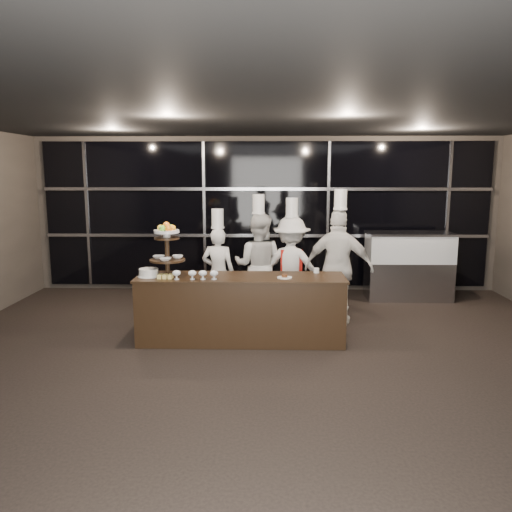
{
  "coord_description": "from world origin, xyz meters",
  "views": [
    {
      "loc": [
        0.03,
        -4.77,
        2.32
      ],
      "look_at": [
        -0.13,
        2.18,
        1.15
      ],
      "focal_mm": 35.0,
      "sensor_mm": 36.0,
      "label": 1
    }
  ],
  "objects_px": {
    "display_stand": "(167,246)",
    "layer_cake": "(149,273)",
    "display_case": "(409,262)",
    "chef_d": "(339,267)",
    "chef_c": "(291,267)",
    "buffet_counter": "(241,308)",
    "chef_b": "(259,265)",
    "chef_a": "(218,271)"
  },
  "relations": [
    {
      "from": "layer_cake",
      "to": "chef_a",
      "type": "bearing_deg",
      "value": 55.12
    },
    {
      "from": "chef_a",
      "to": "chef_b",
      "type": "distance_m",
      "value": 0.65
    },
    {
      "from": "display_case",
      "to": "display_stand",
      "type": "bearing_deg",
      "value": -148.58
    },
    {
      "from": "display_case",
      "to": "chef_a",
      "type": "distance_m",
      "value": 3.61
    },
    {
      "from": "display_stand",
      "to": "chef_a",
      "type": "distance_m",
      "value": 1.4
    },
    {
      "from": "layer_cake",
      "to": "chef_b",
      "type": "distance_m",
      "value": 1.95
    },
    {
      "from": "display_case",
      "to": "chef_c",
      "type": "bearing_deg",
      "value": -151.74
    },
    {
      "from": "display_case",
      "to": "chef_d",
      "type": "height_order",
      "value": "chef_d"
    },
    {
      "from": "buffet_counter",
      "to": "chef_c",
      "type": "xyz_separation_m",
      "value": [
        0.74,
        1.23,
        0.36
      ]
    },
    {
      "from": "display_stand",
      "to": "chef_b",
      "type": "distance_m",
      "value": 1.79
    },
    {
      "from": "layer_cake",
      "to": "chef_d",
      "type": "xyz_separation_m",
      "value": [
        2.69,
        0.86,
        -0.07
      ]
    },
    {
      "from": "buffet_counter",
      "to": "chef_b",
      "type": "xyz_separation_m",
      "value": [
        0.22,
        1.22,
        0.39
      ]
    },
    {
      "from": "layer_cake",
      "to": "chef_b",
      "type": "xyz_separation_m",
      "value": [
        1.47,
        1.27,
        -0.12
      ]
    },
    {
      "from": "layer_cake",
      "to": "chef_a",
      "type": "height_order",
      "value": "chef_a"
    },
    {
      "from": "display_case",
      "to": "chef_b",
      "type": "bearing_deg",
      "value": -156.43
    },
    {
      "from": "chef_a",
      "to": "chef_d",
      "type": "height_order",
      "value": "chef_d"
    },
    {
      "from": "display_stand",
      "to": "chef_b",
      "type": "bearing_deg",
      "value": 45.09
    },
    {
      "from": "buffet_counter",
      "to": "chef_d",
      "type": "relative_size",
      "value": 1.37
    },
    {
      "from": "layer_cake",
      "to": "chef_b",
      "type": "relative_size",
      "value": 0.15
    },
    {
      "from": "chef_d",
      "to": "buffet_counter",
      "type": "bearing_deg",
      "value": -150.74
    },
    {
      "from": "display_case",
      "to": "chef_b",
      "type": "height_order",
      "value": "chef_b"
    },
    {
      "from": "display_case",
      "to": "layer_cake",
      "type": "bearing_deg",
      "value": -149.61
    },
    {
      "from": "chef_a",
      "to": "chef_c",
      "type": "bearing_deg",
      "value": 4.34
    },
    {
      "from": "chef_d",
      "to": "chef_c",
      "type": "bearing_deg",
      "value": 149.22
    },
    {
      "from": "layer_cake",
      "to": "chef_d",
      "type": "height_order",
      "value": "chef_d"
    },
    {
      "from": "chef_c",
      "to": "chef_d",
      "type": "height_order",
      "value": "chef_d"
    },
    {
      "from": "chef_c",
      "to": "chef_d",
      "type": "relative_size",
      "value": 0.93
    },
    {
      "from": "display_stand",
      "to": "layer_cake",
      "type": "relative_size",
      "value": 2.48
    },
    {
      "from": "display_stand",
      "to": "chef_d",
      "type": "relative_size",
      "value": 0.36
    },
    {
      "from": "display_case",
      "to": "chef_d",
      "type": "distance_m",
      "value": 2.22
    },
    {
      "from": "display_case",
      "to": "chef_d",
      "type": "xyz_separation_m",
      "value": [
        -1.51,
        -1.61,
        0.22
      ]
    },
    {
      "from": "display_case",
      "to": "chef_d",
      "type": "bearing_deg",
      "value": -133.25
    },
    {
      "from": "chef_b",
      "to": "chef_d",
      "type": "distance_m",
      "value": 1.29
    },
    {
      "from": "buffet_counter",
      "to": "display_case",
      "type": "xyz_separation_m",
      "value": [
        2.96,
        2.42,
        0.22
      ]
    },
    {
      "from": "layer_cake",
      "to": "chef_c",
      "type": "height_order",
      "value": "chef_c"
    },
    {
      "from": "display_stand",
      "to": "chef_d",
      "type": "distance_m",
      "value": 2.61
    },
    {
      "from": "buffet_counter",
      "to": "display_stand",
      "type": "distance_m",
      "value": 1.33
    },
    {
      "from": "chef_c",
      "to": "chef_d",
      "type": "bearing_deg",
      "value": -30.78
    },
    {
      "from": "chef_b",
      "to": "buffet_counter",
      "type": "bearing_deg",
      "value": -100.16
    },
    {
      "from": "display_case",
      "to": "chef_c",
      "type": "relative_size",
      "value": 0.8
    },
    {
      "from": "buffet_counter",
      "to": "layer_cake",
      "type": "distance_m",
      "value": 1.35
    },
    {
      "from": "display_stand",
      "to": "display_case",
      "type": "height_order",
      "value": "display_stand"
    }
  ]
}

